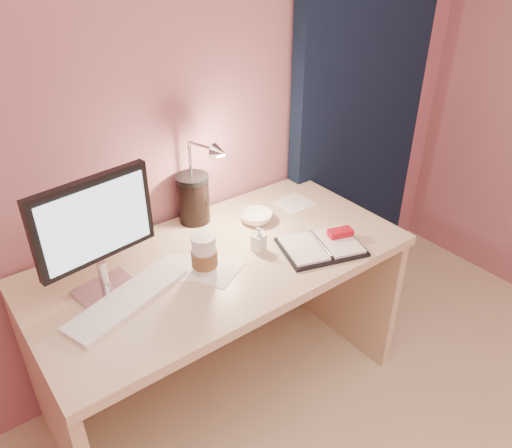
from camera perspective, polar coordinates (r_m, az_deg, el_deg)
room at (r=2.47m, az=10.58°, el=15.30°), size 3.50×3.50×3.50m
desk at (r=2.05m, az=-5.04°, el=-7.99°), size 1.40×0.70×0.73m
monitor at (r=1.63m, az=-18.04°, el=-0.38°), size 0.40×0.17×0.42m
keyboard at (r=1.70m, az=-14.46°, el=-8.39°), size 0.46×0.26×0.02m
planner at (r=1.92m, az=7.63°, el=-2.39°), size 0.36×0.31×0.05m
paper_a at (r=1.79m, az=-4.81°, el=-5.25°), size 0.23×0.23×0.00m
paper_b at (r=2.21m, az=4.42°, el=2.40°), size 0.15×0.15×0.00m
paper_c at (r=1.82m, az=-7.87°, el=-4.92°), size 0.23×0.23×0.00m
coffee_cup at (r=1.75m, az=-5.94°, el=-3.57°), size 0.09×0.09×0.15m
bowl at (r=2.06m, az=-0.01°, el=0.78°), size 0.18×0.18×0.04m
lotion_bottle at (r=1.87m, az=0.31°, el=-1.75°), size 0.05×0.06×0.10m
dark_jar at (r=2.05m, az=-7.14°, el=2.64°), size 0.13×0.13×0.18m
desk_lamp at (r=1.93m, az=-6.95°, el=5.23°), size 0.13×0.22×0.36m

